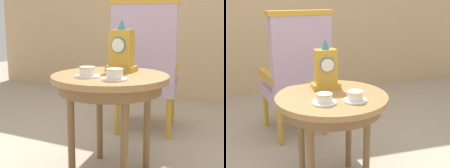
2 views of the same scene
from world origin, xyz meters
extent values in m
cylinder|color=#9E7042|center=(0.06, 0.00, 0.63)|extent=(0.71, 0.71, 0.03)
cylinder|color=brown|center=(0.06, 0.00, 0.58)|extent=(0.63, 0.63, 0.07)
cylinder|color=brown|center=(0.23, 0.18, 0.31)|extent=(0.04, 0.04, 0.61)
cylinder|color=brown|center=(-0.12, 0.18, 0.31)|extent=(0.04, 0.04, 0.61)
cylinder|color=brown|center=(-0.12, -0.17, 0.31)|extent=(0.04, 0.04, 0.61)
cylinder|color=brown|center=(0.23, -0.17, 0.31)|extent=(0.04, 0.04, 0.61)
cylinder|color=white|center=(-0.02, -0.13, 0.65)|extent=(0.15, 0.15, 0.01)
cylinder|color=white|center=(-0.02, -0.13, 0.68)|extent=(0.09, 0.09, 0.05)
torus|color=gold|center=(-0.02, -0.13, 0.70)|extent=(0.10, 0.10, 0.00)
cylinder|color=white|center=(0.16, -0.15, 0.65)|extent=(0.14, 0.14, 0.01)
cylinder|color=white|center=(0.16, -0.15, 0.68)|extent=(0.09, 0.09, 0.05)
torus|color=gold|center=(0.16, -0.15, 0.71)|extent=(0.10, 0.10, 0.00)
cube|color=gold|center=(0.06, 0.16, 0.66)|extent=(0.19, 0.11, 0.04)
cube|color=gold|center=(0.06, 0.16, 0.80)|extent=(0.14, 0.09, 0.23)
cylinder|color=teal|center=(0.06, 0.11, 0.82)|extent=(0.10, 0.01, 0.10)
cylinder|color=white|center=(0.06, 0.10, 0.82)|extent=(0.08, 0.00, 0.08)
cone|color=teal|center=(0.06, 0.16, 0.95)|extent=(0.06, 0.06, 0.07)
cube|color=#B299B7|center=(-0.06, 0.93, 0.41)|extent=(0.62, 0.62, 0.11)
cube|color=#B299B7|center=(-0.01, 0.72, 0.78)|extent=(0.53, 0.20, 0.64)
cube|color=gold|center=(-0.01, 0.72, 1.12)|extent=(0.57, 0.22, 0.04)
cube|color=gold|center=(0.17, 0.98, 0.57)|extent=(0.17, 0.47, 0.06)
cube|color=gold|center=(-0.28, 0.88, 0.57)|extent=(0.17, 0.47, 0.06)
cylinder|color=gold|center=(0.11, 1.20, 0.18)|extent=(0.04, 0.04, 0.35)
cylinder|color=gold|center=(-0.32, 1.10, 0.18)|extent=(0.04, 0.04, 0.35)
cylinder|color=gold|center=(0.21, 0.77, 0.18)|extent=(0.04, 0.04, 0.35)
cylinder|color=gold|center=(-0.22, 0.67, 0.18)|extent=(0.04, 0.04, 0.35)
camera|label=1|loc=(0.92, -1.68, 0.96)|focal=50.62mm
camera|label=2|loc=(-0.41, -1.73, 1.25)|focal=47.83mm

